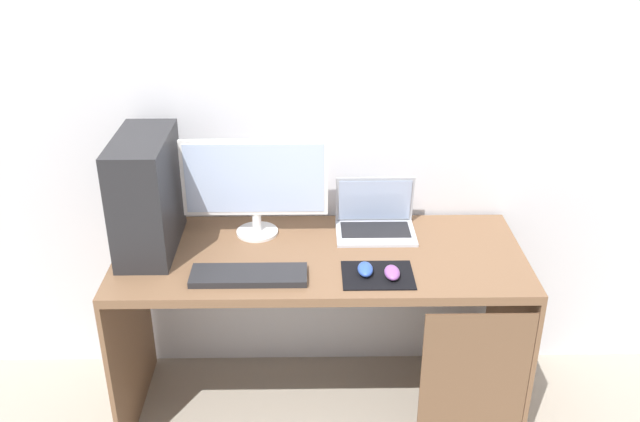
% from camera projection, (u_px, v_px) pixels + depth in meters
% --- Properties ---
extents(ground_plane, '(8.00, 8.00, 0.00)m').
position_uv_depth(ground_plane, '(320.00, 406.00, 3.01)').
color(ground_plane, '#9E9384').
extents(wall_back, '(4.00, 0.05, 2.60)m').
position_uv_depth(wall_back, '(319.00, 90.00, 2.76)').
color(wall_back, silver).
rests_on(wall_back, ground_plane).
extents(desk, '(1.57, 0.64, 0.76)m').
position_uv_depth(desk, '(325.00, 287.00, 2.73)').
color(desk, brown).
rests_on(desk, ground_plane).
extents(pc_tower, '(0.20, 0.43, 0.45)m').
position_uv_depth(pc_tower, '(146.00, 194.00, 2.62)').
color(pc_tower, '#232326').
rests_on(pc_tower, desk).
extents(monitor, '(0.57, 0.17, 0.41)m').
position_uv_depth(monitor, '(255.00, 184.00, 2.72)').
color(monitor, white).
rests_on(monitor, desk).
extents(laptop, '(0.32, 0.22, 0.22)m').
position_uv_depth(laptop, '(375.00, 221.00, 2.82)').
color(laptop, '#B7BCC6').
rests_on(laptop, desk).
extents(keyboard, '(0.42, 0.14, 0.02)m').
position_uv_depth(keyboard, '(249.00, 275.00, 2.51)').
color(keyboard, '#232326').
rests_on(keyboard, desk).
extents(mousepad, '(0.26, 0.20, 0.00)m').
position_uv_depth(mousepad, '(378.00, 275.00, 2.53)').
color(mousepad, black).
rests_on(mousepad, desk).
extents(mouse_left, '(0.06, 0.10, 0.03)m').
position_uv_depth(mouse_left, '(365.00, 269.00, 2.53)').
color(mouse_left, '#2D51B2').
rests_on(mouse_left, mousepad).
extents(mouse_right, '(0.06, 0.10, 0.03)m').
position_uv_depth(mouse_right, '(392.00, 273.00, 2.50)').
color(mouse_right, '#8C4C99').
rests_on(mouse_right, mousepad).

